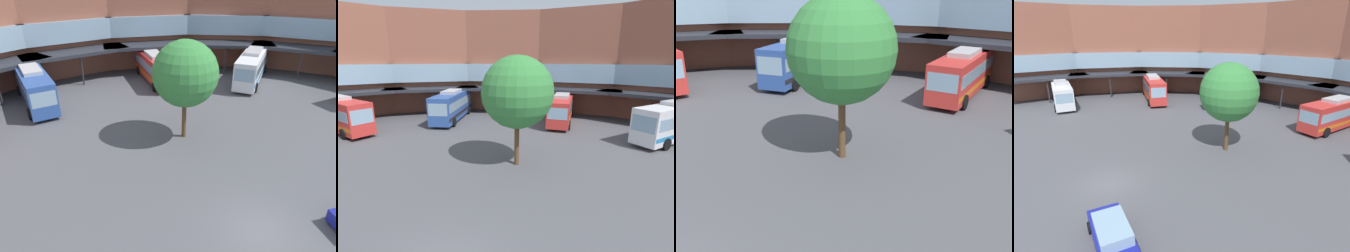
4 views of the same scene
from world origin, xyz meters
The scene contains 4 objects.
station_building centered at (0.00, 22.87, 7.12)m, with size 76.59×38.05×14.76m.
bus_2 centered at (8.08, 24.48, 1.83)m, with size 4.76×10.61×3.62m.
bus_4 centered at (-6.19, 25.03, 1.99)m, with size 3.08×10.71×3.94m.
plaza_tree centered at (2.71, 10.81, 5.53)m, with size 5.23×5.23×8.15m.
Camera 3 is at (8.33, -5.56, 8.40)m, focal length 39.44 mm.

